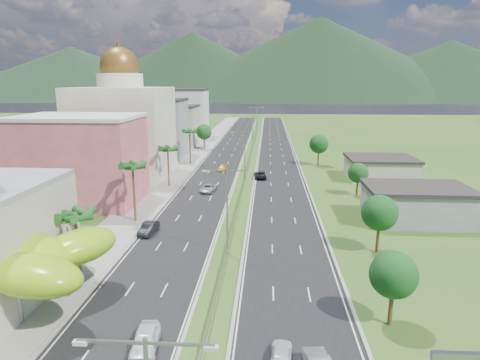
# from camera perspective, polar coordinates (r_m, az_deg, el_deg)

# --- Properties ---
(ground) EXTENTS (500.00, 500.00, 0.00)m
(ground) POSITION_cam_1_polar(r_m,az_deg,el_deg) (45.73, -2.91, -14.69)
(ground) COLOR #2D5119
(ground) RESTS_ON ground
(road_left) EXTENTS (11.00, 260.00, 0.04)m
(road_left) POSITION_cam_1_polar(r_m,az_deg,el_deg) (132.51, -1.66, 3.76)
(road_left) COLOR black
(road_left) RESTS_ON ground
(road_right) EXTENTS (11.00, 260.00, 0.04)m
(road_right) POSITION_cam_1_polar(r_m,az_deg,el_deg) (131.95, 4.85, 3.68)
(road_right) COLOR black
(road_right) RESTS_ON ground
(sidewalk_left) EXTENTS (7.00, 260.00, 0.12)m
(sidewalk_left) POSITION_cam_1_polar(r_m,az_deg,el_deg) (133.72, -5.72, 3.80)
(sidewalk_left) COLOR gray
(sidewalk_left) RESTS_ON ground
(median_guardrail) EXTENTS (0.10, 216.06, 0.76)m
(median_guardrail) POSITION_cam_1_polar(r_m,az_deg,el_deg) (114.18, 1.24, 2.57)
(median_guardrail) COLOR gray
(median_guardrail) RESTS_ON ground
(streetlight_median_b) EXTENTS (6.04, 0.25, 11.00)m
(streetlight_median_b) POSITION_cam_1_polar(r_m,az_deg,el_deg) (52.48, -1.74, -3.03)
(streetlight_median_b) COLOR gray
(streetlight_median_b) RESTS_ON ground
(streetlight_median_c) EXTENTS (6.04, 0.25, 11.00)m
(streetlight_median_c) POSITION_cam_1_polar(r_m,az_deg,el_deg) (91.50, 0.65, 3.87)
(streetlight_median_c) COLOR gray
(streetlight_median_c) RESTS_ON ground
(streetlight_median_d) EXTENTS (6.04, 0.25, 11.00)m
(streetlight_median_d) POSITION_cam_1_polar(r_m,az_deg,el_deg) (136.07, 1.69, 6.86)
(streetlight_median_d) COLOR gray
(streetlight_median_d) RESTS_ON ground
(streetlight_median_e) EXTENTS (6.04, 0.25, 11.00)m
(streetlight_median_e) POSITION_cam_1_polar(r_m,az_deg,el_deg) (180.86, 2.22, 8.37)
(streetlight_median_e) COLOR gray
(streetlight_median_e) RESTS_ON ground
(lime_canopy) EXTENTS (18.00, 15.00, 7.40)m
(lime_canopy) POSITION_cam_1_polar(r_m,az_deg,el_deg) (46.84, -29.05, -9.01)
(lime_canopy) COLOR #85B912
(lime_canopy) RESTS_ON ground
(pink_shophouse) EXTENTS (20.00, 15.00, 15.00)m
(pink_shophouse) POSITION_cam_1_polar(r_m,az_deg,el_deg) (80.53, -20.43, 2.34)
(pink_shophouse) COLOR #B74B5E
(pink_shophouse) RESTS_ON ground
(domed_building) EXTENTS (20.00, 20.00, 28.70)m
(domed_building) POSITION_cam_1_polar(r_m,az_deg,el_deg) (101.21, -15.34, 6.92)
(domed_building) COLOR beige
(domed_building) RESTS_ON ground
(midrise_grey) EXTENTS (16.00, 15.00, 16.00)m
(midrise_grey) POSITION_cam_1_polar(r_m,az_deg,el_deg) (125.07, -11.11, 6.66)
(midrise_grey) COLOR gray
(midrise_grey) RESTS_ON ground
(midrise_beige) EXTENTS (16.00, 15.00, 13.00)m
(midrise_beige) POSITION_cam_1_polar(r_m,az_deg,el_deg) (146.49, -8.90, 7.05)
(midrise_beige) COLOR #B9AA99
(midrise_beige) RESTS_ON ground
(midrise_white) EXTENTS (16.00, 15.00, 18.00)m
(midrise_white) POSITION_cam_1_polar(r_m,az_deg,el_deg) (168.71, -7.23, 8.71)
(midrise_white) COLOR silver
(midrise_white) RESTS_ON ground
(shed_near) EXTENTS (15.00, 10.00, 5.00)m
(shed_near) POSITION_cam_1_polar(r_m,az_deg,el_deg) (71.67, 22.46, -3.18)
(shed_near) COLOR gray
(shed_near) RESTS_ON ground
(shed_far) EXTENTS (14.00, 12.00, 4.40)m
(shed_far) POSITION_cam_1_polar(r_m,az_deg,el_deg) (100.29, 18.19, 1.38)
(shed_far) COLOR #B9AA99
(shed_far) RESTS_ON ground
(palm_tree_b) EXTENTS (3.60, 3.60, 8.10)m
(palm_tree_b) POSITION_cam_1_polar(r_m,az_deg,el_deg) (48.97, -21.11, -4.73)
(palm_tree_b) COLOR #47301C
(palm_tree_b) RESTS_ON ground
(palm_tree_c) EXTENTS (3.60, 3.60, 9.60)m
(palm_tree_c) POSITION_cam_1_polar(r_m,az_deg,el_deg) (66.69, -14.12, 1.58)
(palm_tree_c) COLOR #47301C
(palm_tree_c) RESTS_ON ground
(palm_tree_d) EXTENTS (3.60, 3.60, 8.60)m
(palm_tree_d) POSITION_cam_1_polar(r_m,az_deg,el_deg) (88.68, -9.60, 3.92)
(palm_tree_d) COLOR #47301C
(palm_tree_d) RESTS_ON ground
(palm_tree_e) EXTENTS (3.60, 3.60, 9.40)m
(palm_tree_e) POSITION_cam_1_polar(r_m,az_deg,el_deg) (112.82, -6.72, 6.31)
(palm_tree_e) COLOR #47301C
(palm_tree_e) RESTS_ON ground
(leafy_tree_lfar) EXTENTS (4.90, 4.90, 8.05)m
(leafy_tree_lfar) POSITION_cam_1_polar(r_m,az_deg,el_deg) (137.63, -4.82, 6.40)
(leafy_tree_lfar) COLOR #47301C
(leafy_tree_lfar) RESTS_ON ground
(leafy_tree_ra) EXTENTS (4.20, 4.20, 6.90)m
(leafy_tree_ra) POSITION_cam_1_polar(r_m,az_deg,el_deg) (40.42, 19.79, -11.84)
(leafy_tree_ra) COLOR #47301C
(leafy_tree_ra) RESTS_ON ground
(leafy_tree_rb) EXTENTS (4.55, 4.55, 7.47)m
(leafy_tree_rb) POSITION_cam_1_polar(r_m,az_deg,el_deg) (56.41, 18.13, -4.21)
(leafy_tree_rb) COLOR #47301C
(leafy_tree_rb) RESTS_ON ground
(leafy_tree_rc) EXTENTS (3.85, 3.85, 6.33)m
(leafy_tree_rc) POSITION_cam_1_polar(r_m,az_deg,el_deg) (83.73, 15.47, 0.89)
(leafy_tree_rc) COLOR #47301C
(leafy_tree_rc) RESTS_ON ground
(leafy_tree_rd) EXTENTS (4.90, 4.90, 8.05)m
(leafy_tree_rd) POSITION_cam_1_polar(r_m,az_deg,el_deg) (112.08, 10.47, 4.73)
(leafy_tree_rd) COLOR #47301C
(leafy_tree_rd) RESTS_ON ground
(mountain_ridge) EXTENTS (860.00, 140.00, 90.00)m
(mountain_ridge) POSITION_cam_1_polar(r_m,az_deg,el_deg) (493.76, 10.33, 10.30)
(mountain_ridge) COLOR black
(mountain_ridge) RESTS_ON ground
(car_white_near_left) EXTENTS (2.52, 5.18, 1.70)m
(car_white_near_left) POSITION_cam_1_polar(r_m,az_deg,el_deg) (37.55, -12.51, -20.14)
(car_white_near_left) COLOR white
(car_white_near_left) RESTS_ON road_left
(car_dark_left) EXTENTS (2.11, 5.03, 1.62)m
(car_dark_left) POSITION_cam_1_polar(r_m,az_deg,el_deg) (62.69, -12.08, -6.29)
(car_dark_left) COLOR black
(car_dark_left) RESTS_ON road_left
(car_silver_mid_left) EXTENTS (3.22, 5.49, 1.43)m
(car_silver_mid_left) POSITION_cam_1_polar(r_m,az_deg,el_deg) (84.30, -4.23, -1.11)
(car_silver_mid_left) COLOR #A1A4A8
(car_silver_mid_left) RESTS_ON road_left
(car_yellow_far_left) EXTENTS (2.25, 4.58, 1.28)m
(car_yellow_far_left) POSITION_cam_1_polar(r_m,az_deg,el_deg) (104.10, -2.37, 1.58)
(car_yellow_far_left) COLOR gold
(car_yellow_far_left) RESTS_ON road_left
(car_white_near_right) EXTENTS (1.93, 4.22, 1.40)m
(car_white_near_right) POSITION_cam_1_polar(r_m,az_deg,el_deg) (35.64, 5.53, -22.15)
(car_white_near_right) COLOR silver
(car_white_near_right) RESTS_ON road_right
(car_dark_far_right) EXTENTS (3.07, 5.81, 1.56)m
(car_dark_far_right) POSITION_cam_1_polar(r_m,az_deg,el_deg) (96.19, 2.69, 0.71)
(car_dark_far_right) COLOR black
(car_dark_far_right) RESTS_ON road_right
(motorcycle) EXTENTS (0.81, 1.95, 1.21)m
(motorcycle) POSITION_cam_1_polar(r_m,az_deg,el_deg) (48.01, -18.12, -13.08)
(motorcycle) COLOR black
(motorcycle) RESTS_ON road_left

